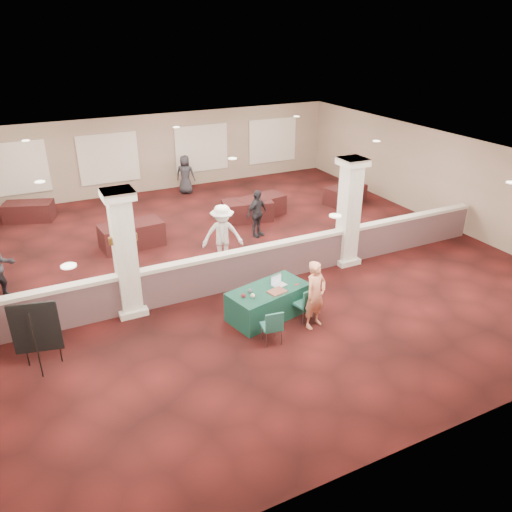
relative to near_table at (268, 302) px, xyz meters
name	(u,v)px	position (x,y,z in m)	size (l,w,h in m)	color
ground	(235,262)	(0.50, 3.17, -0.38)	(16.00, 16.00, 0.00)	#3F100F
wall_back	(157,153)	(0.50, 11.17, 1.22)	(16.00, 0.04, 3.20)	#83725A
wall_front	(435,367)	(0.50, -4.83, 1.22)	(16.00, 0.04, 3.20)	#83725A
wall_right	(439,178)	(8.50, 3.17, 1.22)	(0.04, 16.00, 3.20)	#83725A
ceiling	(232,158)	(0.50, 3.17, 2.82)	(16.00, 16.00, 0.02)	white
partition_wall	(256,264)	(0.50, 1.67, 0.19)	(15.60, 0.28, 1.10)	brown
column_left	(125,253)	(-3.00, 1.67, 1.26)	(0.72, 0.72, 3.20)	beige
column_right	(349,211)	(3.50, 1.67, 1.26)	(0.72, 0.72, 3.20)	beige
sconce_left	(111,241)	(-3.28, 1.67, 1.62)	(0.12, 0.12, 0.18)	brown
sconce_right	(135,237)	(-2.72, 1.67, 1.62)	(0.12, 0.12, 0.18)	brown
near_table	(268,302)	(0.00, 0.00, 0.00)	(1.98, 0.99, 0.76)	#0E352A
conf_chair_main	(306,301)	(0.73, -0.57, 0.14)	(0.53, 0.53, 0.87)	#1D5547
conf_chair_side	(273,325)	(-0.47, -1.12, 0.14)	(0.50, 0.50, 0.87)	#1D5547
easel_board	(36,328)	(-5.20, 0.20, 0.64)	(0.93, 0.54, 1.61)	black
woman	(315,295)	(0.78, -0.89, 0.47)	(0.61, 0.41, 1.69)	#E78264
far_table_front_left	(132,235)	(-2.00, 5.67, 0.02)	(1.96, 0.98, 0.79)	black
far_table_front_center	(248,211)	(2.36, 6.17, -0.02)	(1.79, 0.89, 0.73)	black
far_table_front_right	(345,195)	(6.69, 6.17, -0.04)	(1.69, 0.84, 0.68)	black
far_table_back_left	(29,211)	(-4.81, 9.67, -0.04)	(1.69, 0.84, 0.68)	black
far_table_back_center	(249,209)	(2.50, 6.37, -0.04)	(1.65, 0.83, 0.67)	black
far_table_back_right	(261,206)	(3.00, 6.37, -0.01)	(1.81, 0.90, 0.73)	black
attendee_b	(223,235)	(0.13, 3.17, 0.56)	(1.20, 0.55, 1.87)	#B9B9B5
attendee_c	(257,214)	(2.00, 4.67, 0.43)	(0.95, 0.45, 1.62)	black
attendee_d	(185,175)	(1.38, 10.17, 0.43)	(0.80, 0.43, 1.62)	black
laptop_base	(279,285)	(0.32, 0.02, 0.39)	(0.34, 0.24, 0.02)	silver
laptop_screen	(276,279)	(0.29, 0.14, 0.51)	(0.34, 0.01, 0.23)	silver
screen_glow	(276,280)	(0.29, 0.13, 0.50)	(0.31, 0.00, 0.20)	silver
knitting	(277,292)	(0.11, -0.24, 0.40)	(0.42, 0.31, 0.03)	#B33F1C
yarn_cream	(253,296)	(-0.53, -0.23, 0.44)	(0.11, 0.11, 0.11)	beige
yarn_red	(243,296)	(-0.72, -0.12, 0.43)	(0.10, 0.10, 0.10)	maroon
yarn_grey	(250,291)	(-0.48, 0.01, 0.43)	(0.11, 0.11, 0.11)	#4B4C50
scissors	(297,284)	(0.73, -0.13, 0.39)	(0.12, 0.03, 0.01)	red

